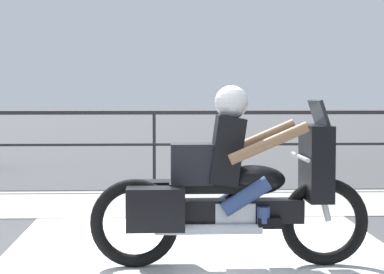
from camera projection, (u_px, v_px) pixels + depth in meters
name	position (u px, v px, depth m)	size (l,w,h in m)	color
ground_plane	(151.00, 259.00, 6.72)	(120.00, 120.00, 0.00)	#424244
sidewalk_band	(153.00, 203.00, 10.11)	(44.00, 2.40, 0.01)	#99968E
crosswalk_band	(204.00, 263.00, 6.54)	(3.67, 6.00, 0.01)	silver
fence_railing	(154.00, 127.00, 11.99)	(36.00, 0.05, 1.21)	#232326
motorcycle	(230.00, 187.00, 6.41)	(2.40, 0.76, 1.56)	black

